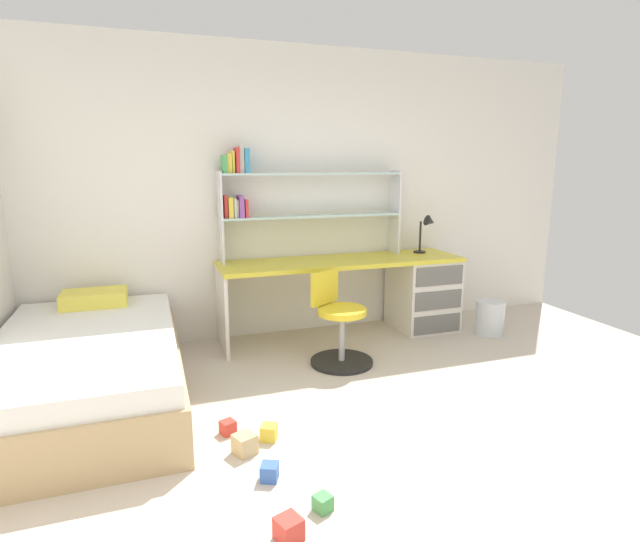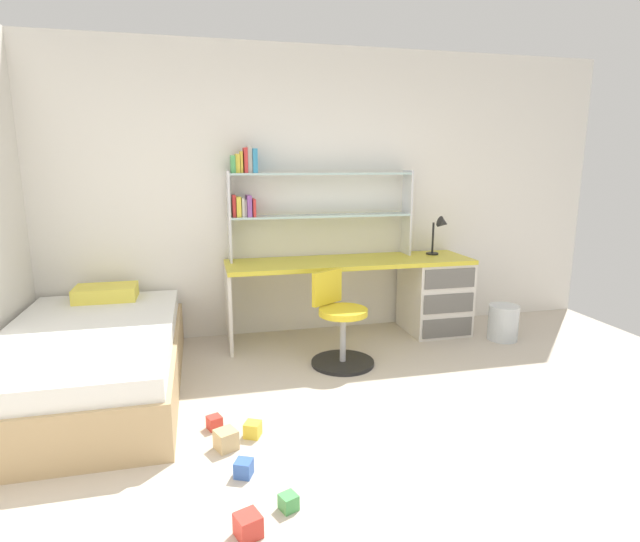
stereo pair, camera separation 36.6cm
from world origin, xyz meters
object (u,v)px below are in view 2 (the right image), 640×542
at_px(swivel_chair, 340,329).
at_px(bed_platform, 91,360).
at_px(waste_bin, 503,323).
at_px(bookshelf_hutch, 296,195).
at_px(toy_block_green_1, 289,502).
at_px(toy_block_red_4, 214,423).
at_px(toy_block_yellow_3, 253,429).
at_px(toy_block_red_5, 248,525).
at_px(desk_lamp, 441,229).
at_px(desk, 412,290).
at_px(toy_block_natural_2, 226,440).
at_px(toy_block_blue_0, 244,468).

xyz_separation_m(swivel_chair, bed_platform, (-1.89, -0.11, -0.05)).
relative_size(bed_platform, waste_bin, 6.27).
bearing_deg(bookshelf_hutch, waste_bin, -17.87).
distance_m(toy_block_green_1, toy_block_red_4, 0.91).
height_order(bookshelf_hutch, waste_bin, bookshelf_hutch).
bearing_deg(toy_block_yellow_3, toy_block_red_5, -97.39).
xyz_separation_m(desk_lamp, waste_bin, (0.45, -0.47, -0.84)).
height_order(desk, desk_lamp, desk_lamp).
bearing_deg(toy_block_red_5, bookshelf_hutch, 74.44).
xyz_separation_m(swivel_chair, toy_block_yellow_3, (-0.83, -0.99, -0.25)).
bearing_deg(swivel_chair, toy_block_natural_2, -132.48).
bearing_deg(desk_lamp, toy_block_blue_0, -136.03).
bearing_deg(bookshelf_hutch, bed_platform, -151.60).
relative_size(desk, swivel_chair, 2.99).
relative_size(bookshelf_hutch, toy_block_green_1, 22.37).
relative_size(toy_block_green_1, toy_block_natural_2, 0.68).
bearing_deg(toy_block_yellow_3, toy_block_natural_2, -148.93).
distance_m(toy_block_green_1, toy_block_natural_2, 0.66).
distance_m(desk, toy_block_blue_0, 2.72).
height_order(bed_platform, waste_bin, bed_platform).
relative_size(bed_platform, toy_block_green_1, 26.81).
distance_m(bookshelf_hutch, desk_lamp, 1.45).
relative_size(desk_lamp, toy_block_red_5, 3.64).
relative_size(swivel_chair, bed_platform, 0.37).
bearing_deg(desk, bookshelf_hutch, 170.07).
bearing_deg(bed_platform, desk, 14.44).
relative_size(bed_platform, toy_block_red_4, 25.38).
bearing_deg(waste_bin, bookshelf_hutch, 162.13).
relative_size(bed_platform, toy_block_yellow_3, 22.65).
distance_m(bookshelf_hutch, toy_block_natural_2, 2.42).
distance_m(swivel_chair, toy_block_natural_2, 1.49).
bearing_deg(desk, toy_block_yellow_3, -137.23).
relative_size(swivel_chair, waste_bin, 2.31).
xyz_separation_m(toy_block_yellow_3, toy_block_red_4, (-0.22, 0.15, -0.00)).
xyz_separation_m(desk_lamp, bed_platform, (-3.09, -0.78, -0.76)).
bearing_deg(waste_bin, swivel_chair, -172.96).
relative_size(desk, toy_block_red_5, 21.84).
bearing_deg(toy_block_red_4, toy_block_red_5, -83.36).
distance_m(desk, toy_block_natural_2, 2.57).
bearing_deg(toy_block_red_4, waste_bin, 21.06).
relative_size(waste_bin, toy_block_natural_2, 2.90).
relative_size(waste_bin, toy_block_green_1, 4.27).
height_order(bookshelf_hutch, toy_block_green_1, bookshelf_hutch).
bearing_deg(bed_platform, toy_block_blue_0, -52.48).
bearing_deg(toy_block_red_5, desk, 52.98).
bearing_deg(toy_block_red_5, toy_block_blue_0, 87.43).
relative_size(bookshelf_hutch, toy_block_blue_0, 19.73).
height_order(waste_bin, toy_block_red_5, waste_bin).
distance_m(desk_lamp, toy_block_natural_2, 2.97).
height_order(bookshelf_hutch, bed_platform, bookshelf_hutch).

